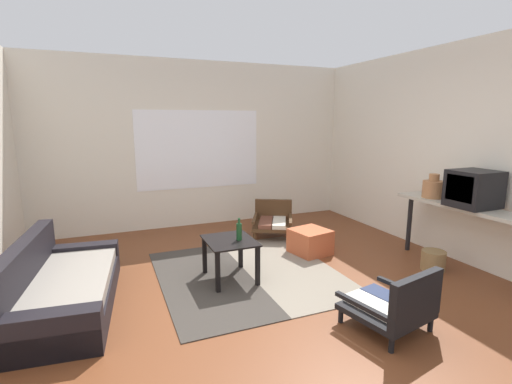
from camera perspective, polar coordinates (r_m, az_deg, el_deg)
ground_plane at (r=3.79m, az=3.15°, el=-16.50°), size 7.80×7.80×0.00m
far_wall_with_window at (r=6.28m, az=-8.91°, el=7.20°), size 5.60×0.13×2.70m
side_wall_right at (r=5.32m, az=28.75°, el=5.33°), size 0.12×6.60×2.70m
area_rug at (r=4.38m, az=-1.24°, el=-12.46°), size 1.98×2.17×0.01m
couch at (r=4.01m, az=-28.07°, el=-13.00°), size 1.00×1.84×0.67m
coffee_table at (r=4.13m, az=-4.05°, el=-8.63°), size 0.52×0.61×0.46m
armchair_by_window at (r=5.68m, az=2.61°, el=-4.33°), size 0.81×0.83×0.52m
armchair_striped_foreground at (r=3.42m, az=20.59°, el=-15.98°), size 0.72×0.71×0.56m
ottoman_orange at (r=5.01m, az=8.36°, el=-7.58°), size 0.53×0.53×0.33m
console_shelf at (r=4.88m, az=29.17°, el=-2.77°), size 0.38×1.64×0.80m
crt_television at (r=4.75m, az=30.56°, el=0.43°), size 0.46×0.43×0.41m
clay_vase at (r=5.11m, az=25.69°, el=0.52°), size 0.25×0.25×0.30m
glass_bottle at (r=4.06m, az=-2.62°, el=-6.04°), size 0.06×0.06×0.24m
wicker_basket at (r=4.93m, az=25.67°, el=-9.49°), size 0.27×0.27×0.23m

